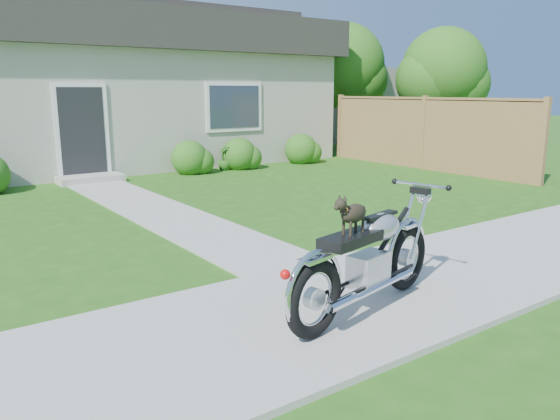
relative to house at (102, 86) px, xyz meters
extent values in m
plane|color=#235114|center=(0.00, -11.99, -2.16)|extent=(80.00, 80.00, 0.00)
cube|color=#9E9B93|center=(0.00, -11.99, -2.14)|extent=(24.00, 2.20, 0.04)
cube|color=#9E9B93|center=(-1.50, -6.99, -2.14)|extent=(1.20, 8.00, 0.03)
cube|color=#B7B4A5|center=(0.00, 0.01, -0.66)|extent=(12.00, 6.00, 3.00)
cube|color=#2D2B28|center=(0.00, 0.01, 1.34)|extent=(12.60, 6.60, 1.00)
cube|color=#2D2B28|center=(0.00, 0.01, 2.04)|extent=(12.60, 2.00, 0.60)
cube|color=black|center=(-1.50, -3.02, -1.11)|extent=(1.00, 0.06, 2.10)
cube|color=#9E9B93|center=(-1.50, -3.37, -2.08)|extent=(1.40, 0.70, 0.16)
cube|color=#2D3847|center=(2.50, -3.02, -0.56)|extent=(1.70, 0.05, 1.30)
cube|color=#8F6240|center=(6.30, -6.24, -1.26)|extent=(0.08, 6.50, 1.80)
cube|color=#8F6240|center=(6.30, -2.99, -1.21)|extent=(0.12, 0.12, 1.90)
cube|color=#8F6240|center=(6.30, -6.24, -1.21)|extent=(0.12, 0.12, 1.90)
cube|color=#8F6240|center=(6.30, -9.49, -1.21)|extent=(0.12, 0.12, 1.90)
cube|color=#8F6240|center=(6.30, -6.24, -0.34)|extent=(0.08, 6.50, 0.08)
cylinder|color=#3D2B1C|center=(9.13, -4.52, -1.09)|extent=(0.28, 0.28, 2.14)
sphere|color=#2D5F19|center=(9.13, -4.52, 0.50)|extent=(2.57, 2.57, 2.57)
sphere|color=#2D5F19|center=(9.53, -4.82, 0.07)|extent=(1.88, 1.88, 1.88)
cylinder|color=#3D2B1C|center=(7.63, -1.55, -1.00)|extent=(0.28, 0.28, 2.31)
sphere|color=#2D5F19|center=(7.63, -1.55, 0.71)|extent=(2.77, 2.77, 2.77)
sphere|color=#2D5F19|center=(8.03, -1.85, 0.25)|extent=(2.03, 2.03, 2.03)
sphere|color=#2D5F19|center=(0.91, -3.49, -1.78)|extent=(0.90, 0.90, 0.90)
sphere|color=#2D5F19|center=(2.34, -3.49, -1.78)|extent=(0.89, 0.89, 0.89)
sphere|color=#2D5F19|center=(4.39, -3.49, -1.77)|extent=(0.91, 0.91, 0.91)
imported|color=#28601A|center=(1.93, -3.44, -1.83)|extent=(0.41, 0.41, 0.66)
torus|color=black|center=(-0.95, -12.17, -1.78)|extent=(0.68, 0.25, 0.67)
torus|color=black|center=(-2.42, -12.50, -1.78)|extent=(0.68, 0.25, 0.67)
cube|color=#AFB0B4|center=(-1.64, -12.33, -1.73)|extent=(0.44, 0.32, 0.30)
ellipsoid|color=#AFB0B4|center=(-1.47, -12.29, -1.36)|extent=(0.56, 0.39, 0.26)
cube|color=black|center=(-1.93, -12.39, -1.38)|extent=(0.69, 0.40, 0.09)
cube|color=silver|center=(-0.95, -12.17, -1.44)|extent=(0.32, 0.20, 0.03)
cube|color=silver|center=(-2.42, -12.50, -1.44)|extent=(0.32, 0.20, 0.03)
cylinder|color=silver|center=(-0.74, -12.12, -1.06)|extent=(0.16, 0.59, 0.03)
sphere|color=silver|center=(-0.66, -12.11, -1.18)|extent=(0.20, 0.20, 0.17)
cylinder|color=silver|center=(-1.61, -12.45, -1.86)|extent=(1.09, 0.30, 0.06)
ellipsoid|color=black|center=(-1.90, -12.39, -1.16)|extent=(0.34, 0.21, 0.17)
sphere|color=black|center=(-2.09, -12.43, -1.05)|extent=(0.12, 0.12, 0.10)
cylinder|color=black|center=(-2.00, -12.37, -1.27)|extent=(0.03, 0.03, 0.13)
cylinder|color=black|center=(-1.98, -12.44, -1.27)|extent=(0.03, 0.03, 0.13)
cylinder|color=black|center=(-1.82, -12.33, -1.27)|extent=(0.03, 0.03, 0.13)
cylinder|color=black|center=(-1.80, -12.40, -1.27)|extent=(0.03, 0.03, 0.13)
torus|color=#D27438|center=(-2.04, -12.42, -1.10)|extent=(0.07, 0.10, 0.08)
camera|label=1|loc=(-5.06, -15.73, -0.13)|focal=35.00mm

